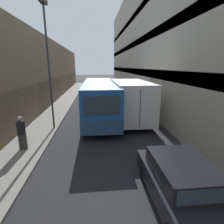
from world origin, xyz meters
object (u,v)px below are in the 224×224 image
at_px(box_truck, 128,99).
at_px(pedestrian, 21,132).
at_px(car_hatchback, 182,184).
at_px(bus, 100,99).
at_px(street_lamp, 47,45).

xyz_separation_m(box_truck, pedestrian, (-6.36, -5.29, -0.61)).
height_order(car_hatchback, pedestrian, pedestrian).
bearing_deg(pedestrian, car_hatchback, -33.29).
height_order(bus, box_truck, box_truck).
bearing_deg(box_truck, car_hatchback, -90.48).
bearing_deg(bus, pedestrian, -125.41).
xyz_separation_m(box_truck, street_lamp, (-5.55, -2.07, 3.80)).
relative_size(box_truck, street_lamp, 1.03).
distance_m(pedestrian, street_lamp, 5.51).
distance_m(car_hatchback, bus, 10.08).
bearing_deg(street_lamp, bus, 37.30).
bearing_deg(car_hatchback, box_truck, 89.52).
distance_m(box_truck, pedestrian, 8.29).
xyz_separation_m(car_hatchback, pedestrian, (-6.28, 4.12, 0.33)).
bearing_deg(pedestrian, bus, 54.59).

